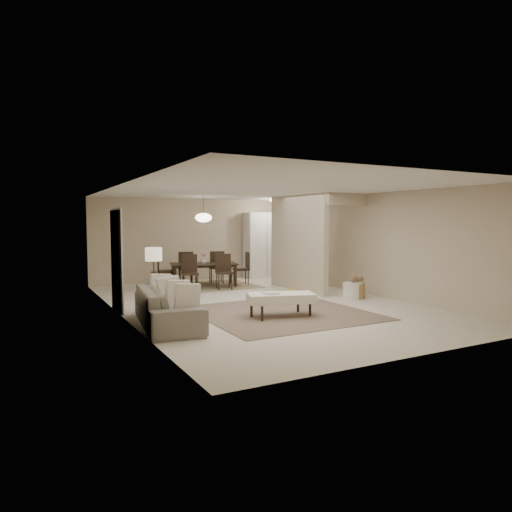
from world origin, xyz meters
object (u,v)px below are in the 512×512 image
pantry_cabinet (263,245)px  dining_table (204,275)px  wicker_basket (356,291)px  ottoman_bench (281,298)px  sofa (168,307)px  round_pouf (353,291)px  side_table (154,301)px

pantry_cabinet → dining_table: 2.80m
pantry_cabinet → wicker_basket: pantry_cabinet is taller
pantry_cabinet → ottoman_bench: (-2.68, -5.60, -0.69)m
sofa → round_pouf: (4.70, 0.70, -0.15)m
ottoman_bench → round_pouf: 2.77m
pantry_cabinet → round_pouf: size_ratio=4.44×
sofa → ottoman_bench: (2.12, -0.30, 0.03)m
dining_table → round_pouf: bearing=-41.6°
side_table → dining_table: size_ratio=0.30×
ottoman_bench → wicker_basket: bearing=38.2°
pantry_cabinet → side_table: pantry_cabinet is taller
side_table → round_pouf: side_table is taller
dining_table → wicker_basket: bearing=-41.0°
ottoman_bench → round_pouf: size_ratio=2.90×
side_table → dining_table: (2.28, 3.17, 0.05)m
dining_table → side_table: bearing=-111.3°
ottoman_bench → dining_table: 4.52m
sofa → side_table: size_ratio=4.11×
ottoman_bench → side_table: (-2.07, 1.34, -0.09)m
round_pouf → wicker_basket: wicker_basket is taller
pantry_cabinet → side_table: (-4.75, -4.26, -0.77)m
pantry_cabinet → ottoman_bench: size_ratio=1.53×
dining_table → ottoman_bench: bearing=-78.2°
pantry_cabinet → sofa: 7.19m
side_table → wicker_basket: (4.72, -0.36, -0.09)m
sofa → wicker_basket: size_ratio=5.19×
wicker_basket → ottoman_bench: bearing=-159.7°
wicker_basket → round_pouf: bearing=161.3°
pantry_cabinet → wicker_basket: size_ratio=4.80×
sofa → dining_table: (2.33, 4.21, -0.01)m
sofa → wicker_basket: (4.77, 0.68, -0.15)m
side_table → pantry_cabinet: bearing=41.9°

